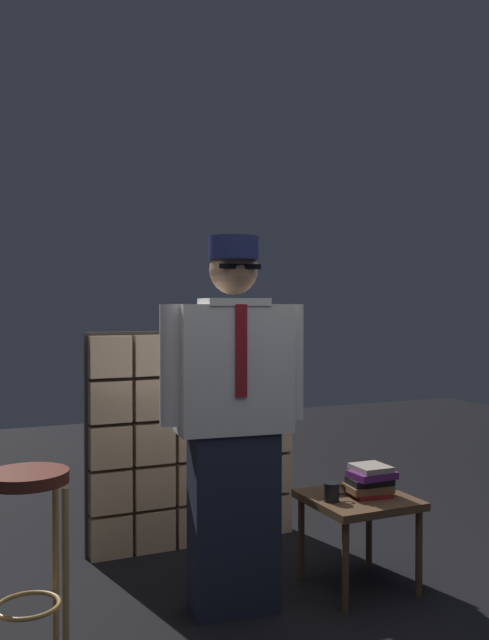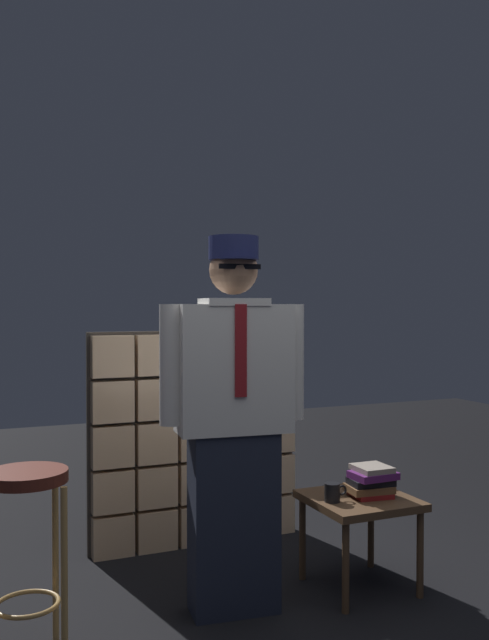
{
  "view_description": "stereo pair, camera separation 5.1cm",
  "coord_description": "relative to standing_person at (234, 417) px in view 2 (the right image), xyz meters",
  "views": [
    {
      "loc": [
        -1.42,
        -2.52,
        1.48
      ],
      "look_at": [
        -0.09,
        0.42,
        1.41
      ],
      "focal_mm": 37.72,
      "sensor_mm": 36.0,
      "label": 1
    },
    {
      "loc": [
        -1.37,
        -2.54,
        1.48
      ],
      "look_at": [
        -0.09,
        0.42,
        1.41
      ],
      "focal_mm": 37.72,
      "sensor_mm": 36.0,
      "label": 2
    }
  ],
  "objects": [
    {
      "name": "glass_block_wall",
      "position": [
        0.14,
        0.94,
        -0.29
      ],
      "size": [
        1.35,
        0.1,
        1.35
      ],
      "color": "#E0B78C",
      "rests_on": "ground"
    },
    {
      "name": "standing_person",
      "position": [
        0.0,
        0.0,
        0.0
      ],
      "size": [
        0.73,
        0.33,
        1.82
      ],
      "rotation": [
        0.0,
        0.0,
        -0.11
      ],
      "color": "#1E2333",
      "rests_on": "ground"
    },
    {
      "name": "bar_stool",
      "position": [
        -0.97,
        -0.09,
        -0.35
      ],
      "size": [
        0.34,
        0.34,
        0.8
      ],
      "color": "#592319",
      "rests_on": "ground"
    },
    {
      "name": "side_table",
      "position": [
        0.71,
        -0.02,
        -0.53
      ],
      "size": [
        0.52,
        0.52,
        0.48
      ],
      "color": "#513823",
      "rests_on": "ground"
    },
    {
      "name": "book_stack",
      "position": [
        0.76,
        -0.04,
        -0.38
      ],
      "size": [
        0.25,
        0.21,
        0.16
      ],
      "color": "maroon",
      "rests_on": "side_table"
    },
    {
      "name": "coffee_mug",
      "position": [
        0.53,
        -0.04,
        -0.42
      ],
      "size": [
        0.13,
        0.08,
        0.09
      ],
      "color": "black",
      "rests_on": "side_table"
    }
  ]
}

